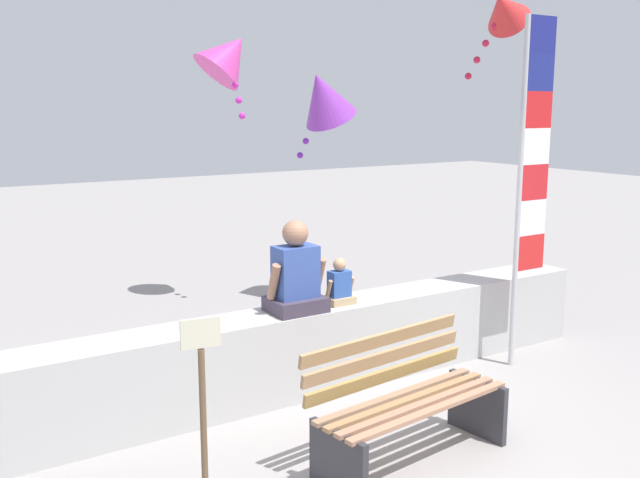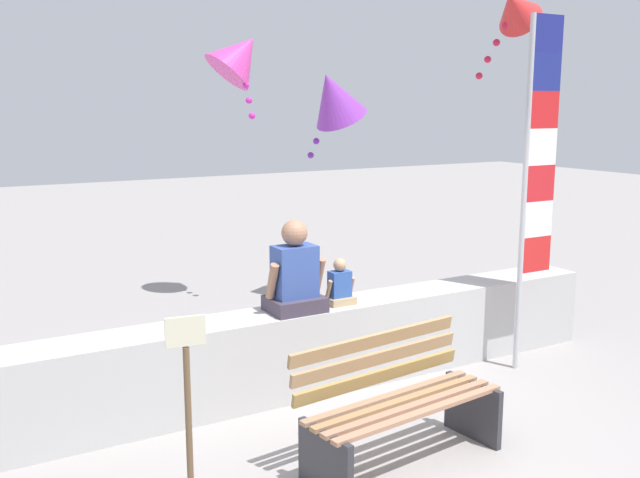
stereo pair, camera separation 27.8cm
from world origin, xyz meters
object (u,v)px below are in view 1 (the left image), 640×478
Objects in this scene: person_adult at (296,276)px; flag_banner at (530,166)px; person_child at (339,286)px; kite_purple at (324,97)px; park_bench at (406,404)px; kite_red at (503,10)px; sign_post at (203,403)px; kite_magenta at (229,55)px.

flag_banner is (2.27, -0.49, 0.87)m from person_adult.
person_child is 0.35× the size of kite_purple.
flag_banner reaches higher than park_bench.
flag_banner is at bearing -15.22° from person_child.
sign_post is at bearing -155.02° from kite_red.
sign_post is (-1.45, -1.37, -0.31)m from person_adult.
flag_banner reaches higher than person_adult.
kite_red reaches higher than park_bench.
person_child is 2.14m from flag_banner.
kite_red is at bearing 24.98° from sign_post.
person_child is 2.34m from sign_post.
park_bench is 1.98× the size of person_adult.
park_bench is 4.59m from kite_purple.
kite_purple is (-0.53, 2.76, 0.65)m from flag_banner.
park_bench is at bearing -114.29° from kite_purple.
flag_banner is (2.19, 0.92, 1.53)m from park_bench.
flag_banner is 3.99m from sign_post.
kite_purple is at bearing 65.71° from park_bench.
kite_red is (3.14, 0.77, 2.47)m from person_adult.
kite_purple reaches higher than sign_post.
kite_purple is (1.28, 2.26, 1.68)m from person_child.
person_adult is at bearing -179.94° from person_child.
kite_purple reaches higher than park_bench.
kite_red is at bearing 13.80° from person_adult.
kite_magenta reaches higher than flag_banner.
kite_purple is 1.26m from kite_magenta.
kite_red is (0.88, 1.27, 1.60)m from flag_banner.
kite_magenta is (0.39, 3.01, 2.17)m from person_child.
person_adult reaches higher than person_child.
person_adult is 4.07m from kite_red.
kite_magenta reaches higher than person_child.
kite_red is at bearing 55.26° from flag_banner.
sign_post is (-2.29, -4.37, -2.33)m from kite_magenta.
sign_post is (-1.52, 0.04, 0.35)m from park_bench.
kite_purple is at bearing 60.49° from person_child.
sign_post is at bearing -136.64° from person_adult.
park_bench is 0.48× the size of flag_banner.
kite_magenta is 0.92× the size of sign_post.
park_bench is 4.90m from kite_red.
person_child is at bearing -119.51° from kite_purple.
flag_banner is 2.88m from kite_purple.
kite_red reaches higher than kite_magenta.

